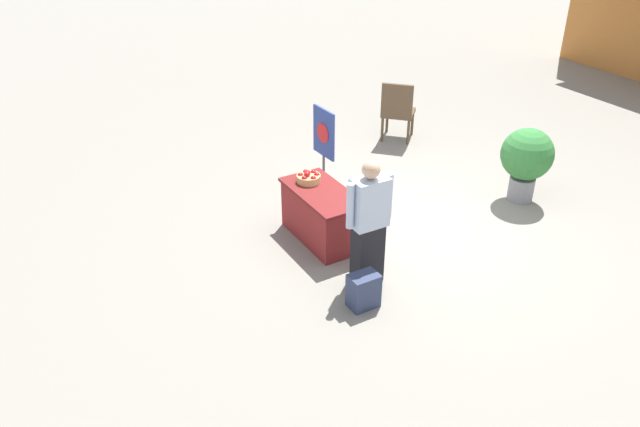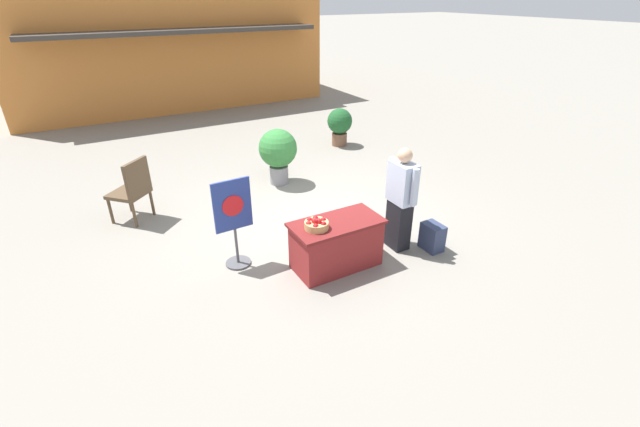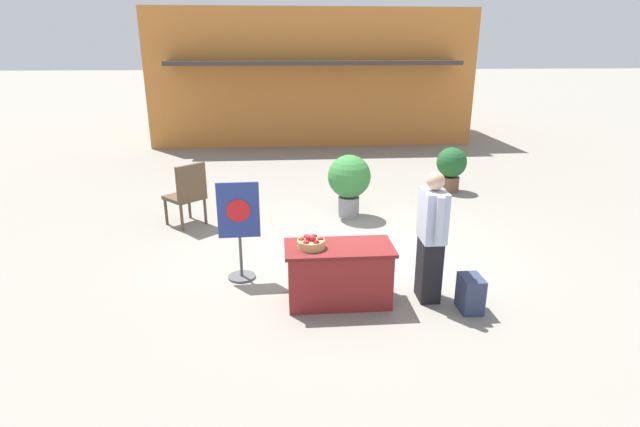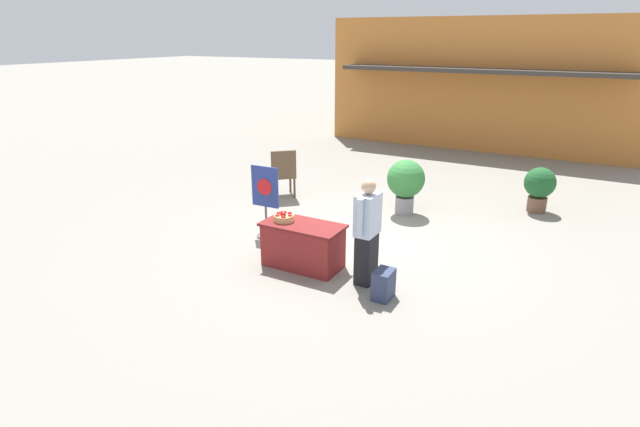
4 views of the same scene
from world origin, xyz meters
TOP-DOWN VIEW (x-y plane):
  - ground_plane at (0.00, 0.00)m, footprint 120.00×120.00m
  - storefront_building at (0.09, 10.45)m, footprint 9.74×5.00m
  - display_table at (-0.31, -1.31)m, footprint 1.27×0.65m
  - apple_basket at (-0.64, -1.33)m, footprint 0.32×0.32m
  - person_visitor at (0.78, -1.33)m, footprint 0.27×0.61m
  - backpack at (1.19, -1.65)m, footprint 0.24×0.34m
  - poster_board at (-1.52, -0.58)m, footprint 0.54×0.36m
  - patio_chair at (-2.53, 1.55)m, footprint 0.78×0.78m
  - potted_plant_near_left at (0.24, 1.80)m, footprint 0.76×0.76m
  - potted_plant_near_right at (2.60, 3.25)m, footprint 0.62×0.62m

SIDE VIEW (x-z plane):
  - ground_plane at x=0.00m, z-range 0.00..0.00m
  - backpack at x=1.19m, z-range 0.00..0.42m
  - display_table at x=-0.31m, z-range 0.00..0.72m
  - potted_plant_near_right at x=2.60m, z-range 0.08..1.02m
  - patio_chair at x=-2.53m, z-range 0.06..1.15m
  - potted_plant_near_left at x=0.24m, z-range 0.12..1.25m
  - poster_board at x=-1.52m, z-range 0.05..1.36m
  - apple_basket at x=-0.64m, z-range 0.70..0.86m
  - person_visitor at x=0.78m, z-range 0.01..1.60m
  - storefront_building at x=0.09m, z-range 0.00..3.99m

